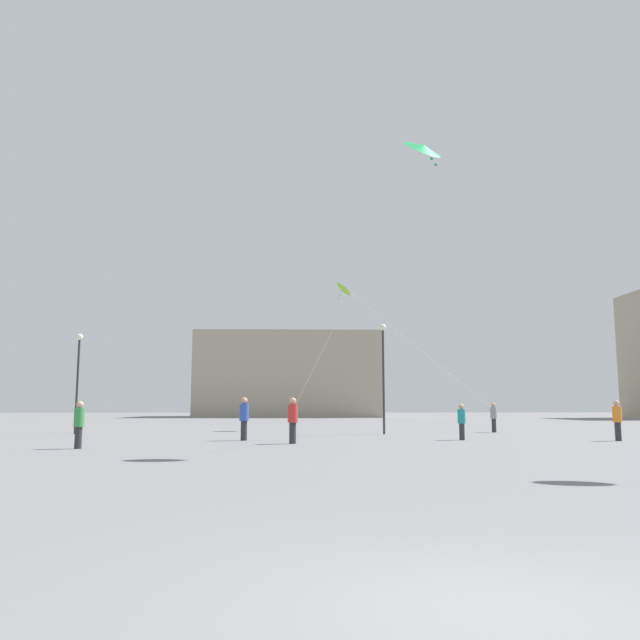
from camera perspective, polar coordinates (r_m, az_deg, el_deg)
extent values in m
plane|color=slate|center=(5.23, 14.60, -23.73)|extent=(300.00, 300.00, 0.00)
cylinder|color=#2D2D33|center=(25.87, -2.44, -9.99)|extent=(0.27, 0.27, 0.83)
cylinder|color=red|center=(25.85, -2.43, -8.28)|extent=(0.40, 0.40, 0.72)
sphere|color=tan|center=(25.85, -2.43, -7.19)|extent=(0.27, 0.27, 0.27)
cylinder|color=#2D2D33|center=(30.70, 24.92, -8.97)|extent=(0.26, 0.26, 0.78)
cylinder|color=orange|center=(30.68, 24.85, -7.60)|extent=(0.38, 0.38, 0.68)
sphere|color=tan|center=(30.68, 24.80, -6.73)|extent=(0.26, 0.26, 0.26)
cylinder|color=#2D2D33|center=(24.32, -20.65, -9.75)|extent=(0.25, 0.25, 0.75)
cylinder|color=#388C47|center=(24.30, -20.57, -8.09)|extent=(0.36, 0.36, 0.65)
sphere|color=tan|center=(24.29, -20.52, -7.03)|extent=(0.25, 0.25, 0.25)
cylinder|color=#2D2D33|center=(38.36, 15.18, -9.02)|extent=(0.25, 0.25, 0.76)
cylinder|color=gray|center=(38.35, 15.14, -7.96)|extent=(0.36, 0.36, 0.66)
sphere|color=tan|center=(38.34, 15.11, -7.28)|extent=(0.25, 0.25, 0.25)
cylinder|color=#2D2D33|center=(28.44, -6.77, -9.72)|extent=(0.28, 0.28, 0.85)
cylinder|color=#3351B7|center=(28.42, -6.74, -8.13)|extent=(0.40, 0.40, 0.73)
sphere|color=tan|center=(28.42, -6.72, -7.11)|extent=(0.28, 0.28, 0.28)
cylinder|color=#2D2D33|center=(29.24, 12.48, -9.66)|extent=(0.23, 0.23, 0.72)
cylinder|color=teal|center=(29.22, 12.44, -8.34)|extent=(0.34, 0.34, 0.62)
sphere|color=tan|center=(29.22, 12.41, -7.50)|extent=(0.23, 0.23, 0.23)
cone|color=#8CD12D|center=(41.95, 2.18, 2.82)|extent=(1.12, 1.29, 0.88)
sphere|color=#8CD12D|center=(41.95, 2.00, 2.53)|extent=(0.10, 0.10, 0.10)
sphere|color=#8CD12D|center=(41.96, 1.82, 2.23)|extent=(0.10, 0.10, 0.10)
sphere|color=#8CD12D|center=(41.96, 1.64, 1.94)|extent=(0.10, 0.10, 0.10)
cylinder|color=silver|center=(39.73, 8.34, -2.19)|extent=(8.11, 4.63, 7.81)
cone|color=green|center=(23.11, 9.13, 14.89)|extent=(1.78, 1.71, 0.99)
sphere|color=green|center=(23.05, 9.50, 14.39)|extent=(0.10, 0.10, 0.10)
sphere|color=green|center=(22.99, 9.87, 13.90)|extent=(0.10, 0.10, 0.10)
sphere|color=green|center=(22.93, 10.24, 13.40)|extent=(0.10, 0.10, 0.10)
cylinder|color=silver|center=(23.87, 2.95, 2.79)|extent=(4.39, 5.02, 9.00)
cube|color=#A39984|center=(92.80, -2.73, -4.99)|extent=(25.68, 17.23, 11.56)
cylinder|color=#2D2D30|center=(34.71, 5.65, -5.46)|extent=(0.12, 0.12, 5.56)
sphere|color=#EAE5C6|center=(34.94, 5.59, -0.65)|extent=(0.36, 0.36, 0.36)
cylinder|color=#2D2D30|center=(36.99, -20.74, -5.53)|extent=(0.12, 0.12, 5.05)
sphere|color=#EAE5C6|center=(37.16, -20.54, -1.42)|extent=(0.36, 0.36, 0.36)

